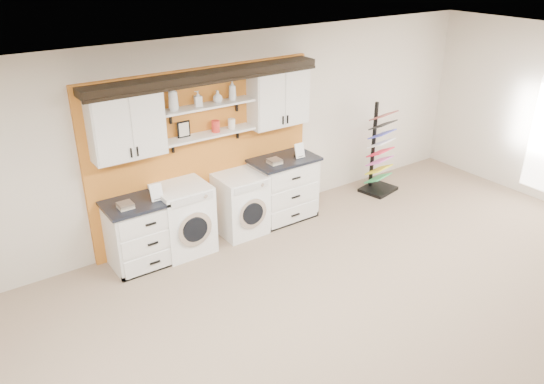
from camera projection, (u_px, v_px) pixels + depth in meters
ceiling at (457, 108)px, 3.78m from camera, size 10.00×10.00×0.00m
wall_back at (203, 139)px, 7.35m from camera, size 10.00×0.00×10.00m
accent_panel at (205, 154)px, 7.41m from camera, size 3.40×0.07×2.40m
upper_cabinet_left at (126, 124)px, 6.41m from camera, size 0.90×0.35×0.84m
upper_cabinet_right at (278, 96)px, 7.57m from camera, size 0.90×0.35×0.84m
shelf_lower at (209, 134)px, 7.14m from camera, size 1.32×0.28×0.03m
shelf_upper at (208, 105)px, 6.97m from camera, size 1.32×0.28×0.03m
crown_molding at (206, 75)px, 6.81m from camera, size 3.30×0.41×0.13m
picture_frame at (184, 129)px, 6.94m from camera, size 0.18×0.02×0.22m
canister_red at (216, 126)px, 7.15m from camera, size 0.11×0.11×0.16m
canister_cream at (232, 124)px, 7.29m from camera, size 0.10×0.10×0.14m
base_cabinet_left at (143, 232)px, 6.90m from camera, size 0.93×0.66×0.91m
base_cabinet_right at (283, 188)px, 8.05m from camera, size 1.00×0.66×0.98m
washer at (183, 218)px, 7.18m from camera, size 0.69×0.71×0.97m
dryer at (240, 204)px, 7.66m from camera, size 0.64×0.71×0.90m
sample_rack at (379, 163)px, 8.93m from camera, size 0.64×0.57×1.53m
soap_bottle_a at (173, 97)px, 6.64m from camera, size 0.18×0.18×0.34m
soap_bottle_b at (198, 99)px, 6.85m from camera, size 0.11×0.11×0.20m
soap_bottle_c at (218, 97)px, 7.01m from camera, size 0.18×0.18×0.16m
soap_bottle_d at (232, 90)px, 7.10m from camera, size 0.15×0.15×0.27m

